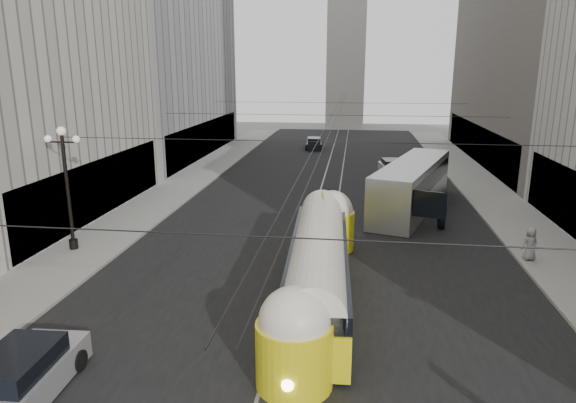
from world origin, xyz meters
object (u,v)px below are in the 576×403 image
(pedestrian_sidewalk_right, at_px, (530,244))
(sedan_silver, at_px, (19,379))
(city_bus, at_px, (412,184))
(streetcar, at_px, (318,263))

(pedestrian_sidewalk_right, bearing_deg, sedan_silver, 18.35)
(city_bus, xyz_separation_m, pedestrian_sidewalk_right, (4.75, -9.39, -0.81))
(sedan_silver, height_order, pedestrian_sidewalk_right, pedestrian_sidewalk_right)
(streetcar, distance_m, sedan_silver, 11.27)
(streetcar, relative_size, sedan_silver, 3.02)
(city_bus, bearing_deg, sedan_silver, -120.29)
(sedan_silver, relative_size, pedestrian_sidewalk_right, 2.98)
(pedestrian_sidewalk_right, bearing_deg, streetcar, 10.27)
(streetcar, bearing_deg, city_bus, 70.47)
(streetcar, bearing_deg, sedan_silver, -135.39)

